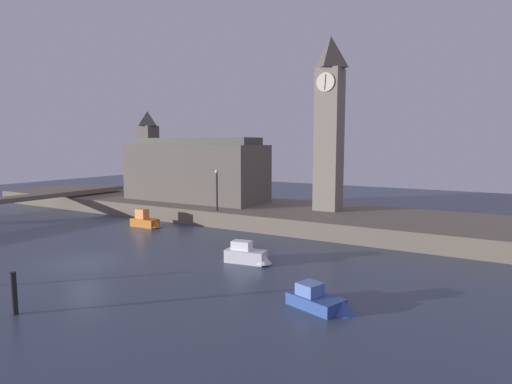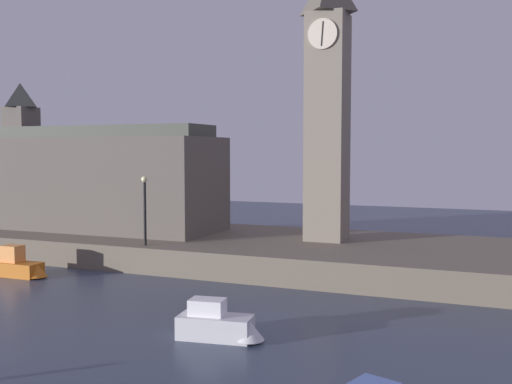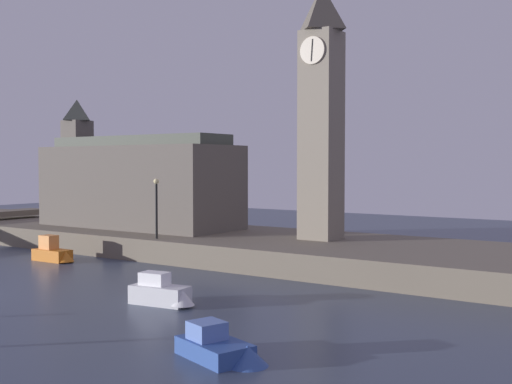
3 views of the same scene
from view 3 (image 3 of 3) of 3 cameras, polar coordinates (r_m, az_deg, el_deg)
The scene contains 7 objects.
far_embankment at distance 46.71m, azimuth -4.89°, elevation -4.47°, with size 70.00×12.00×1.50m, color #6B6051.
clock_tower at distance 42.00m, azimuth 5.86°, elevation 7.42°, with size 2.52×2.56×16.51m.
parliament_hall at distance 51.05m, azimuth -10.72°, elevation 0.87°, with size 16.49×6.40×10.36m.
streetlamp at distance 42.47m, azimuth -8.90°, elevation -0.82°, with size 0.36×0.36×3.97m.
boat_tour_blue at distance 21.45m, azimuth -3.01°, elevation -13.78°, with size 3.70×2.26×1.20m.
boat_ferry_white at distance 29.67m, azimuth -8.29°, elevation -8.93°, with size 3.41×1.58×1.45m.
boat_patrol_orange at distance 44.30m, azimuth -17.62°, elevation -5.20°, with size 3.31×1.24×1.70m.
Camera 3 is at (29.42, -15.83, 6.41)m, focal length 44.72 mm.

